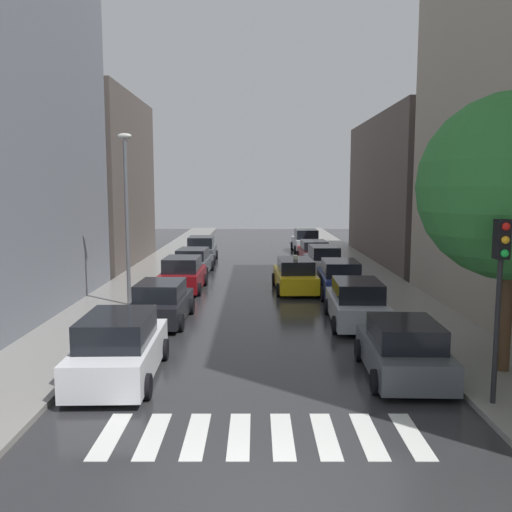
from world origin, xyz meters
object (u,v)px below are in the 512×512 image
(parked_car_left_nearest, at_px, (120,349))
(traffic_light_right_corner, at_px, (501,271))
(parked_car_right_fourth, at_px, (324,261))
(parked_car_right_third, at_px, (340,279))
(parked_car_right_fifth, at_px, (314,252))
(parked_car_right_second, at_px, (357,304))
(parked_car_right_sixth, at_px, (306,241))
(parked_car_left_second, at_px, (162,303))
(parked_car_left_third, at_px, (183,275))
(parked_car_left_fourth, at_px, (194,262))
(parked_car_right_nearest, at_px, (404,350))
(taxi_midroad, at_px, (296,276))
(lamp_post_left, at_px, (127,208))
(parked_car_left_fifth, at_px, (202,250))

(parked_car_left_nearest, distance_m, traffic_light_right_corner, 9.79)
(parked_car_right_fourth, distance_m, traffic_light_right_corner, 20.00)
(parked_car_right_third, bearing_deg, parked_car_right_fifth, 1.63)
(parked_car_right_second, xyz_separation_m, parked_car_right_sixth, (0.20, 23.62, 0.05))
(parked_car_right_second, bearing_deg, parked_car_right_fourth, 1.06)
(parked_car_left_second, xyz_separation_m, parked_car_right_fifth, (7.61, 16.93, -0.03))
(parked_car_left_third, xyz_separation_m, parked_car_left_fourth, (-0.08, 5.24, -0.06))
(parked_car_right_nearest, bearing_deg, taxi_midroad, 10.98)
(parked_car_left_second, relative_size, taxi_midroad, 0.89)
(parked_car_right_second, relative_size, parked_car_right_fourth, 0.98)
(parked_car_right_fourth, distance_m, parked_car_right_fifth, 5.47)
(parked_car_left_nearest, bearing_deg, taxi_midroad, -25.32)
(parked_car_left_nearest, bearing_deg, lamp_post_left, 9.84)
(parked_car_left_fifth, distance_m, parked_car_right_fourth, 9.65)
(parked_car_left_second, distance_m, parked_car_right_fifth, 18.56)
(parked_car_left_second, xyz_separation_m, parked_car_left_fourth, (-0.12, 11.74, -0.02))
(parked_car_left_fifth, distance_m, parked_car_right_sixth, 9.97)
(taxi_midroad, bearing_deg, traffic_light_right_corner, -168.63)
(parked_car_left_nearest, xyz_separation_m, parked_car_left_third, (0.03, 12.75, -0.04))
(parked_car_left_fifth, xyz_separation_m, parked_car_right_second, (7.61, -17.42, -0.04))
(parked_car_left_fourth, height_order, traffic_light_right_corner, traffic_light_right_corner)
(parked_car_right_nearest, height_order, parked_car_right_fourth, parked_car_right_fourth)
(parked_car_left_fourth, bearing_deg, parked_car_right_sixth, -31.18)
(parked_car_left_third, relative_size, parked_car_left_fifth, 0.93)
(parked_car_right_second, relative_size, lamp_post_left, 0.63)
(parked_car_left_nearest, relative_size, parked_car_left_second, 1.13)
(parked_car_left_nearest, xyz_separation_m, parked_car_right_second, (7.51, 6.00, -0.05))
(parked_car_right_second, bearing_deg, parked_car_right_nearest, -176.10)
(parked_car_right_third, height_order, taxi_midroad, taxi_midroad)
(parked_car_left_fifth, distance_m, parked_car_right_nearest, 24.57)
(parked_car_right_fifth, bearing_deg, parked_car_right_nearest, 178.43)
(parked_car_right_nearest, distance_m, parked_car_right_second, 5.88)
(parked_car_left_second, relative_size, parked_car_right_fourth, 0.90)
(parked_car_right_sixth, height_order, lamp_post_left, lamp_post_left)
(parked_car_right_third, bearing_deg, lamp_post_left, 108.05)
(parked_car_left_nearest, bearing_deg, parked_car_right_sixth, -16.06)
(parked_car_left_second, bearing_deg, parked_car_right_sixth, -16.63)
(parked_car_left_second, bearing_deg, parked_car_right_nearest, -127.19)
(parked_car_left_third, relative_size, parked_car_right_sixth, 0.93)
(parked_car_right_second, height_order, parked_car_right_third, parked_car_right_third)
(parked_car_left_fourth, xyz_separation_m, parked_car_right_sixth, (7.76, 11.64, 0.11))
(parked_car_left_fourth, xyz_separation_m, parked_car_right_nearest, (7.77, -17.86, 0.01))
(parked_car_left_fifth, relative_size, traffic_light_right_corner, 1.05)
(parked_car_right_second, relative_size, parked_car_right_fifth, 1.03)
(taxi_midroad, xyz_separation_m, lamp_post_left, (-7.41, -4.02, 3.54))
(parked_car_right_nearest, bearing_deg, parked_car_left_fourth, 25.24)
(parked_car_right_nearest, relative_size, lamp_post_left, 0.57)
(parked_car_left_fifth, bearing_deg, parked_car_left_third, 179.65)
(parked_car_left_second, xyz_separation_m, parked_car_left_third, (-0.04, 6.51, 0.05))
(parked_car_left_fifth, distance_m, parked_car_right_second, 19.01)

